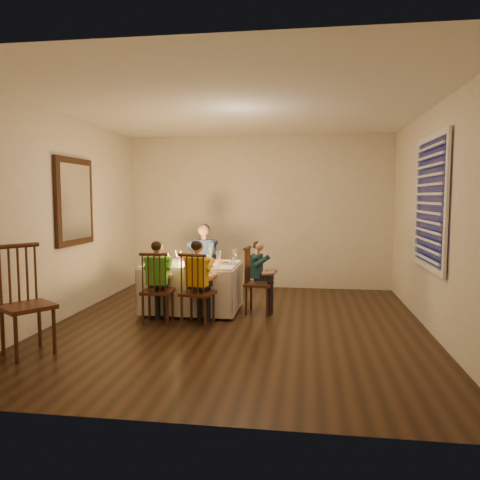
# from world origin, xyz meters

# --- Properties ---
(ground) EXTENTS (5.00, 5.00, 0.00)m
(ground) POSITION_xyz_m (0.00, 0.00, 0.00)
(ground) COLOR black
(ground) RESTS_ON ground
(wall_left) EXTENTS (0.02, 5.00, 2.60)m
(wall_left) POSITION_xyz_m (-2.25, 0.00, 1.30)
(wall_left) COLOR silver
(wall_left) RESTS_ON ground
(wall_right) EXTENTS (0.02, 5.00, 2.60)m
(wall_right) POSITION_xyz_m (2.25, 0.00, 1.30)
(wall_right) COLOR silver
(wall_right) RESTS_ON ground
(wall_back) EXTENTS (4.50, 0.02, 2.60)m
(wall_back) POSITION_xyz_m (0.00, 2.50, 1.30)
(wall_back) COLOR silver
(wall_back) RESTS_ON ground
(ceiling) EXTENTS (5.00, 5.00, 0.00)m
(ceiling) POSITION_xyz_m (0.00, 0.00, 2.60)
(ceiling) COLOR white
(ceiling) RESTS_ON wall_back
(dining_table) EXTENTS (1.28, 0.93, 0.63)m
(dining_table) POSITION_xyz_m (-0.72, 0.64, 0.47)
(dining_table) COLOR white
(dining_table) RESTS_ON ground
(chair_adult) EXTENTS (0.40, 0.39, 0.90)m
(chair_adult) POSITION_xyz_m (-0.72, 1.34, 0.00)
(chair_adult) COLOR #371A0F
(chair_adult) RESTS_ON ground
(chair_near_left) EXTENTS (0.39, 0.37, 0.90)m
(chair_near_left) POSITION_xyz_m (-0.99, -0.02, 0.00)
(chair_near_left) COLOR #371A0F
(chair_near_left) RESTS_ON ground
(chair_near_right) EXTENTS (0.43, 0.41, 0.90)m
(chair_near_right) POSITION_xyz_m (-0.48, -0.05, 0.00)
(chair_near_right) COLOR #371A0F
(chair_near_right) RESTS_ON ground
(chair_end) EXTENTS (0.39, 0.40, 0.90)m
(chair_end) POSITION_xyz_m (0.19, 0.66, 0.00)
(chair_end) COLOR #371A0F
(chair_end) RESTS_ON ground
(chair_extra) EXTENTS (0.61, 0.62, 1.10)m
(chair_extra) POSITION_xyz_m (-1.90, -1.33, 0.00)
(chair_extra) COLOR #371A0F
(chair_extra) RESTS_ON ground
(adult) EXTENTS (0.44, 0.41, 1.16)m
(adult) POSITION_xyz_m (-0.72, 1.34, 0.00)
(adult) COLOR navy
(adult) RESTS_ON ground
(child_green) EXTENTS (0.35, 0.32, 1.03)m
(child_green) POSITION_xyz_m (-0.99, -0.02, 0.00)
(child_green) COLOR green
(child_green) RESTS_ON ground
(child_yellow) EXTENTS (0.39, 0.36, 1.04)m
(child_yellow) POSITION_xyz_m (-0.48, -0.05, 0.00)
(child_yellow) COLOR yellow
(child_yellow) RESTS_ON ground
(child_teal) EXTENTS (0.30, 0.33, 0.97)m
(child_teal) POSITION_xyz_m (0.19, 0.66, 0.00)
(child_teal) COLOR #193840
(child_teal) RESTS_ON ground
(setting_adult) EXTENTS (0.26, 0.26, 0.02)m
(setting_adult) POSITION_xyz_m (-0.70, 0.90, 0.67)
(setting_adult) COLOR white
(setting_adult) RESTS_ON dining_table
(setting_green) EXTENTS (0.26, 0.26, 0.02)m
(setting_green) POSITION_xyz_m (-1.02, 0.36, 0.67)
(setting_green) COLOR white
(setting_green) RESTS_ON dining_table
(setting_yellow) EXTENTS (0.26, 0.26, 0.02)m
(setting_yellow) POSITION_xyz_m (-0.48, 0.37, 0.67)
(setting_yellow) COLOR white
(setting_yellow) RESTS_ON dining_table
(setting_teal) EXTENTS (0.26, 0.26, 0.02)m
(setting_teal) POSITION_xyz_m (-0.31, 0.64, 0.67)
(setting_teal) COLOR white
(setting_teal) RESTS_ON dining_table
(candle_left) EXTENTS (0.06, 0.06, 0.10)m
(candle_left) POSITION_xyz_m (-0.81, 0.64, 0.71)
(candle_left) COLOR white
(candle_left) RESTS_ON dining_table
(candle_right) EXTENTS (0.06, 0.06, 0.10)m
(candle_right) POSITION_xyz_m (-0.68, 0.64, 0.71)
(candle_right) COLOR white
(candle_right) RESTS_ON dining_table
(squash) EXTENTS (0.09, 0.09, 0.09)m
(squash) POSITION_xyz_m (-1.26, 0.91, 0.71)
(squash) COLOR yellow
(squash) RESTS_ON dining_table
(orange_fruit) EXTENTS (0.08, 0.08, 0.08)m
(orange_fruit) POSITION_xyz_m (-0.57, 0.69, 0.70)
(orange_fruit) COLOR orange
(orange_fruit) RESTS_ON dining_table
(serving_bowl) EXTENTS (0.22, 0.22, 0.05)m
(serving_bowl) POSITION_xyz_m (-1.17, 0.85, 0.69)
(serving_bowl) COLOR white
(serving_bowl) RESTS_ON dining_table
(wall_mirror) EXTENTS (0.06, 0.95, 1.15)m
(wall_mirror) POSITION_xyz_m (-2.22, 0.30, 1.50)
(wall_mirror) COLOR black
(wall_mirror) RESTS_ON wall_left
(window_blinds) EXTENTS (0.07, 1.34, 1.54)m
(window_blinds) POSITION_xyz_m (2.21, 0.10, 1.50)
(window_blinds) COLOR #0D0E36
(window_blinds) RESTS_ON wall_right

